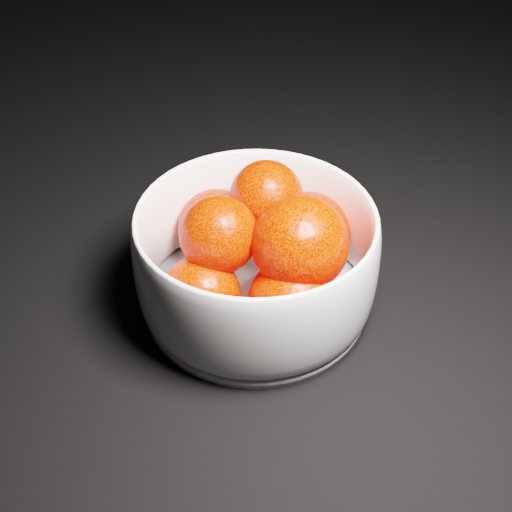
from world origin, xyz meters
The scene contains 3 objects.
ground centered at (0.00, 0.00, 0.00)m, with size 3.00×3.00×0.00m, color black.
bowl centered at (0.25, -0.25, 0.05)m, with size 0.21×0.21×0.10m.
orange_pile centered at (0.26, -0.25, 0.06)m, with size 0.18×0.18×0.12m.
Camera 1 is at (0.49, -0.64, 0.45)m, focal length 50.00 mm.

